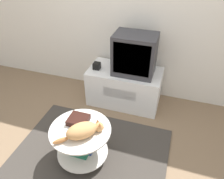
{
  "coord_description": "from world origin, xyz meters",
  "views": [
    {
      "loc": [
        0.73,
        -1.35,
        2.08
      ],
      "look_at": [
        0.11,
        0.57,
        0.64
      ],
      "focal_mm": 35.0,
      "sensor_mm": 36.0,
      "label": 1
    }
  ],
  "objects_px": {
    "cat": "(83,130)",
    "dvd_box": "(78,120)",
    "tv": "(135,54)",
    "speaker": "(97,66)"
  },
  "relations": [
    {
      "from": "tv",
      "to": "cat",
      "type": "distance_m",
      "value": 1.26
    },
    {
      "from": "tv",
      "to": "speaker",
      "type": "height_order",
      "value": "tv"
    },
    {
      "from": "cat",
      "to": "speaker",
      "type": "bearing_deg",
      "value": 61.73
    },
    {
      "from": "cat",
      "to": "dvd_box",
      "type": "bearing_deg",
      "value": 85.19
    },
    {
      "from": "tv",
      "to": "dvd_box",
      "type": "distance_m",
      "value": 1.15
    },
    {
      "from": "tv",
      "to": "dvd_box",
      "type": "relative_size",
      "value": 2.67
    },
    {
      "from": "dvd_box",
      "to": "cat",
      "type": "xyz_separation_m",
      "value": [
        0.12,
        -0.16,
        0.04
      ]
    },
    {
      "from": "speaker",
      "to": "cat",
      "type": "relative_size",
      "value": 0.23
    },
    {
      "from": "tv",
      "to": "dvd_box",
      "type": "xyz_separation_m",
      "value": [
        -0.34,
        -1.05,
        -0.31
      ]
    },
    {
      "from": "tv",
      "to": "dvd_box",
      "type": "height_order",
      "value": "tv"
    }
  ]
}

